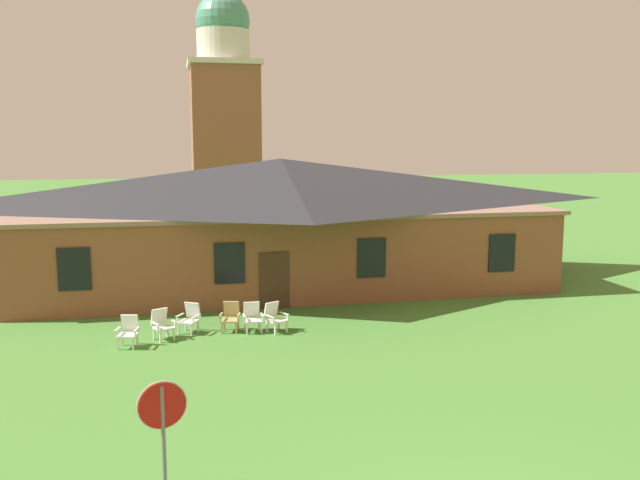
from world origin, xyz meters
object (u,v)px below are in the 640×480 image
Objects in this scene: lawn_chair_middle at (231,316)px; lawn_chair_far_side at (275,316)px; stop_sign at (163,423)px; lawn_chair_near_door at (162,323)px; lawn_chair_by_porch at (128,330)px; lawn_chair_right_end at (252,316)px; lawn_chair_left_end at (190,317)px.

lawn_chair_middle and lawn_chair_far_side have the same top height.
stop_sign is at bearing -107.45° from lawn_chair_far_side.
lawn_chair_middle is 1.00× the size of lawn_chair_far_side.
stop_sign reaches higher than lawn_chair_near_door.
lawn_chair_by_porch is 3.93m from lawn_chair_right_end.
lawn_chair_by_porch is 1.14m from lawn_chair_near_door.
lawn_chair_far_side is (3.57, 0.10, 0.00)m from lawn_chair_near_door.
lawn_chair_by_porch is 1.00× the size of lawn_chair_near_door.
stop_sign is at bearing -100.08° from lawn_chair_middle.
lawn_chair_near_door is at bearing 91.15° from stop_sign.
stop_sign is 2.53× the size of lawn_chair_near_door.
lawn_chair_by_porch is 1.00× the size of lawn_chair_right_end.
stop_sign is at bearing -88.85° from lawn_chair_near_door.
lawn_chair_middle is at bearing 79.92° from stop_sign.
lawn_chair_far_side is (2.69, -0.49, 0.00)m from lawn_chair_left_end.
lawn_chair_left_end is 1.00× the size of lawn_chair_far_side.
lawn_chair_left_end is 1.00× the size of lawn_chair_right_end.
lawn_chair_by_porch and lawn_chair_far_side have the same top height.
stop_sign reaches higher than lawn_chair_left_end.
lawn_chair_middle is at bearing 18.68° from lawn_chair_by_porch.
lawn_chair_middle and lawn_chair_right_end have the same top height.
stop_sign is 11.22m from lawn_chair_right_end.
lawn_chair_far_side is (3.35, 10.67, -1.22)m from stop_sign.
lawn_chair_by_porch is 4.59m from lawn_chair_far_side.
lawn_chair_near_door is 2.23m from lawn_chair_middle.
stop_sign is 10.65m from lawn_chair_near_door.
stop_sign is 10.13m from lawn_chair_by_porch.
lawn_chair_near_door is 1.00× the size of lawn_chair_right_end.
lawn_chair_by_porch and lawn_chair_left_end have the same top height.
lawn_chair_left_end is at bearing 169.68° from lawn_chair_far_side.
lawn_chair_middle is at bearing -5.01° from lawn_chair_left_end.
stop_sign is 11.25m from lawn_chair_far_side.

